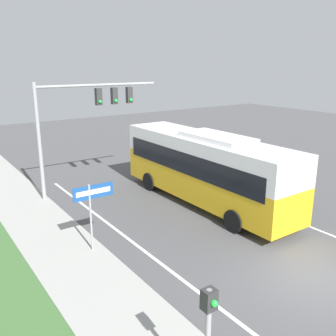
# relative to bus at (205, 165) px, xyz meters

# --- Properties ---
(ground_plane) EXTENTS (80.00, 80.00, 0.00)m
(ground_plane) POSITION_rel_bus_xyz_m (-1.63, -7.35, -2.04)
(ground_plane) COLOR #4C4C4F
(lane_divider_near) EXTENTS (0.14, 30.00, 0.01)m
(lane_divider_near) POSITION_rel_bus_xyz_m (-5.23, -7.35, -2.04)
(lane_divider_near) COLOR silver
(lane_divider_near) RESTS_ON ground_plane
(bus) EXTENTS (2.68, 10.87, 3.72)m
(bus) POSITION_rel_bus_xyz_m (0.00, 0.00, 0.00)
(bus) COLOR gold
(bus) RESTS_ON ground_plane
(signal_gantry) EXTENTS (6.98, 0.41, 6.13)m
(signal_gantry) POSITION_rel_bus_xyz_m (-4.21, 5.02, 2.50)
(signal_gantry) COLOR #939399
(signal_gantry) RESTS_ON ground_plane
(pedestrian_signal) EXTENTS (0.28, 0.34, 2.80)m
(pedestrian_signal) POSITION_rel_bus_xyz_m (-7.70, -9.10, -0.11)
(pedestrian_signal) COLOR #939399
(pedestrian_signal) RESTS_ON ground_plane
(street_sign) EXTENTS (1.60, 0.08, 2.75)m
(street_sign) POSITION_rel_bus_xyz_m (-6.80, -1.53, -0.02)
(street_sign) COLOR #939399
(street_sign) RESTS_ON ground_plane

